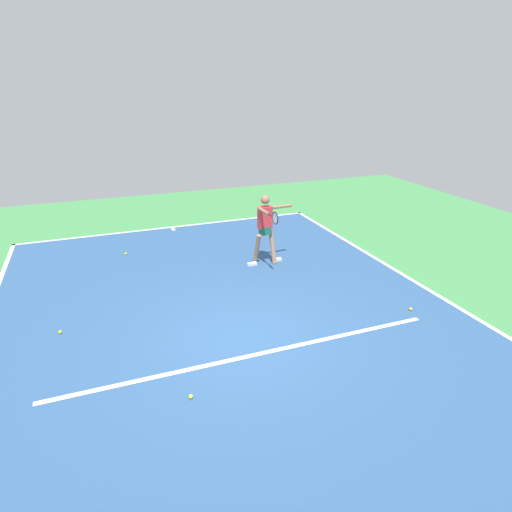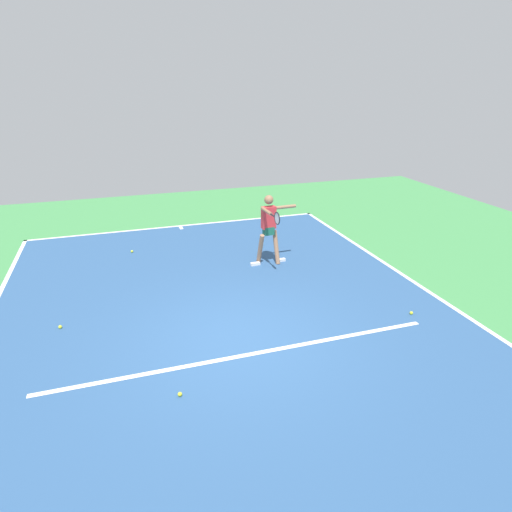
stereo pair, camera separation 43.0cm
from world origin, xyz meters
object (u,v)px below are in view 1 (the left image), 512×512
(tennis_ball_by_baseline, at_px, (411,309))
(tennis_ball_near_service_line, at_px, (191,397))
(tennis_ball_far_corner, at_px, (60,332))
(tennis_ball_by_sideline, at_px, (126,254))
(tennis_player, at_px, (266,225))

(tennis_ball_by_baseline, bearing_deg, tennis_ball_near_service_line, 11.94)
(tennis_ball_by_baseline, bearing_deg, tennis_ball_far_corner, -13.47)
(tennis_ball_near_service_line, height_order, tennis_ball_by_sideline, same)
(tennis_ball_far_corner, bearing_deg, tennis_ball_by_baseline, 166.53)
(tennis_ball_by_baseline, xyz_separation_m, tennis_ball_far_corner, (6.60, -1.58, 0.00))
(tennis_ball_by_sideline, bearing_deg, tennis_player, 150.18)
(tennis_player, xyz_separation_m, tennis_ball_by_baseline, (-1.83, 3.32, -0.99))
(tennis_ball_far_corner, bearing_deg, tennis_ball_near_service_line, 125.50)
(tennis_ball_by_baseline, height_order, tennis_ball_far_corner, same)
(tennis_ball_near_service_line, relative_size, tennis_ball_far_corner, 1.00)
(tennis_ball_near_service_line, height_order, tennis_ball_by_baseline, same)
(tennis_ball_near_service_line, xyz_separation_m, tennis_ball_far_corner, (1.85, -2.59, 0.00))
(tennis_ball_near_service_line, distance_m, tennis_ball_by_baseline, 4.86)
(tennis_player, height_order, tennis_ball_near_service_line, tennis_player)
(tennis_ball_far_corner, bearing_deg, tennis_player, -160.02)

